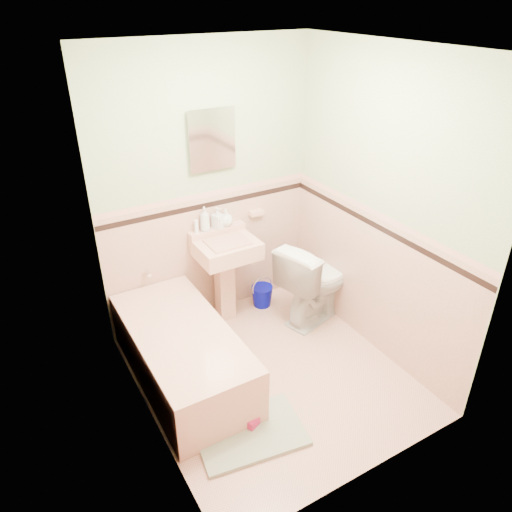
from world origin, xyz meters
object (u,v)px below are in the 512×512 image
bathtub (183,356)px  soap_bottle_left (205,219)px  soap_bottle_mid (218,218)px  sink (227,282)px  soap_bottle_right (226,217)px  toilet (317,280)px  medicine_cabinet (212,139)px  bucket (262,296)px  shoe (255,420)px

bathtub → soap_bottle_left: bearing=51.5°
bathtub → soap_bottle_mid: 1.26m
sink → soap_bottle_right: size_ratio=5.31×
toilet → soap_bottle_mid: bearing=38.0°
medicine_cabinet → toilet: size_ratio=0.58×
soap_bottle_right → sink: bearing=-118.0°
toilet → bucket: 0.62m
bucket → shoe: bearing=-122.8°
bathtub → toilet: toilet is taller
soap_bottle_right → toilet: soap_bottle_right is taller
soap_bottle_mid → medicine_cabinet: bearing=112.1°
medicine_cabinet → soap_bottle_mid: medicine_cabinet is taller
soap_bottle_left → bucket: (0.52, -0.13, -0.91)m
sink → soap_bottle_mid: 0.60m
soap_bottle_left → soap_bottle_right: size_ratio=1.41×
medicine_cabinet → soap_bottle_mid: 0.70m
soap_bottle_mid → shoe: soap_bottle_mid is taller
bucket → sink: bearing=-173.4°
bathtub → soap_bottle_left: size_ratio=6.70×
sink → toilet: (0.75, -0.37, -0.01)m
bathtub → soap_bottle_right: size_ratio=9.44×
medicine_cabinet → shoe: bearing=-106.6°
soap_bottle_right → bucket: soap_bottle_right is taller
medicine_cabinet → shoe: 2.24m
medicine_cabinet → shoe: (-0.44, -1.47, -1.64)m
bucket → shoe: 1.55m
medicine_cabinet → soap_bottle_left: (-0.12, -0.03, -0.69)m
medicine_cabinet → toilet: 1.60m
bathtub → toilet: size_ratio=1.84×
sink → toilet: sink is taller
bathtub → soap_bottle_mid: size_ratio=7.83×
medicine_cabinet → bucket: medicine_cabinet is taller
shoe → medicine_cabinet: bearing=50.1°
bathtub → medicine_cabinet: size_ratio=3.18×
shoe → bathtub: bearing=85.2°
bathtub → soap_bottle_left: soap_bottle_left is taller
shoe → soap_bottle_left: bearing=54.1°
medicine_cabinet → soap_bottle_mid: bearing=-67.9°
shoe → soap_bottle_right: bearing=46.3°
sink → shoe: bearing=-109.2°
medicine_cabinet → toilet: (0.75, -0.58, -1.29)m
bathtub → toilet: 1.46m
soap_bottle_mid → bucket: size_ratio=0.90×
sink → shoe: 1.38m
bathtub → toilet: bearing=6.4°
bathtub → shoe: (0.24, -0.73, -0.16)m
sink → soap_bottle_left: (-0.12, 0.18, 0.59)m
toilet → medicine_cabinet: bearing=37.0°
soap_bottle_left → soap_bottle_mid: size_ratio=1.17×
sink → soap_bottle_mid: bearing=86.1°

